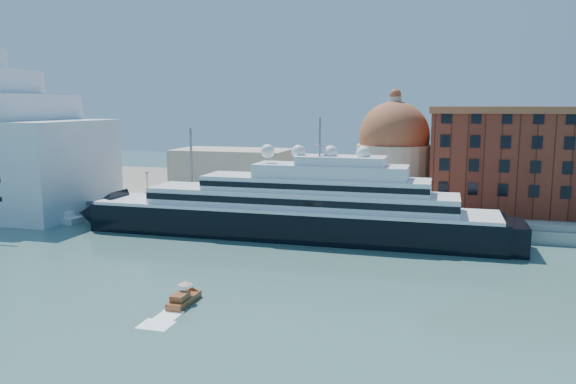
% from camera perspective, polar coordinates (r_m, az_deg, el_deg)
% --- Properties ---
extents(ground, '(400.00, 400.00, 0.00)m').
position_cam_1_polar(ground, '(90.90, -7.04, -7.55)').
color(ground, '#3B6562').
rests_on(ground, ground).
extents(quay, '(180.00, 10.00, 2.50)m').
position_cam_1_polar(quay, '(121.75, -0.89, -2.67)').
color(quay, gray).
rests_on(quay, ground).
extents(land, '(260.00, 72.00, 2.00)m').
position_cam_1_polar(land, '(160.92, 3.26, 0.05)').
color(land, slate).
rests_on(land, ground).
extents(quay_fence, '(180.00, 0.10, 1.20)m').
position_cam_1_polar(quay_fence, '(117.16, -1.52, -2.21)').
color(quay_fence, slate).
rests_on(quay_fence, quay).
extents(superyacht, '(90.74, 12.58, 27.12)m').
position_cam_1_polar(superyacht, '(110.01, -1.23, -2.10)').
color(superyacht, black).
rests_on(superyacht, ground).
extents(service_barge, '(11.71, 5.29, 2.54)m').
position_cam_1_polar(service_barge, '(133.88, -22.24, -2.51)').
color(service_barge, white).
rests_on(service_barge, ground).
extents(water_taxi, '(2.14, 6.37, 3.02)m').
position_cam_1_polar(water_taxi, '(75.09, -10.58, -10.62)').
color(water_taxi, brown).
rests_on(water_taxi, ground).
extents(warehouse, '(43.00, 19.00, 23.25)m').
position_cam_1_polar(warehouse, '(134.12, 23.33, 3.09)').
color(warehouse, maroon).
rests_on(warehouse, land).
extents(church, '(66.00, 18.00, 25.50)m').
position_cam_1_polar(church, '(141.57, 4.32, 2.88)').
color(church, beige).
rests_on(church, land).
extents(lamp_posts, '(120.80, 2.40, 18.00)m').
position_cam_1_polar(lamp_posts, '(122.91, -6.81, 1.43)').
color(lamp_posts, slate).
rests_on(lamp_posts, quay).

